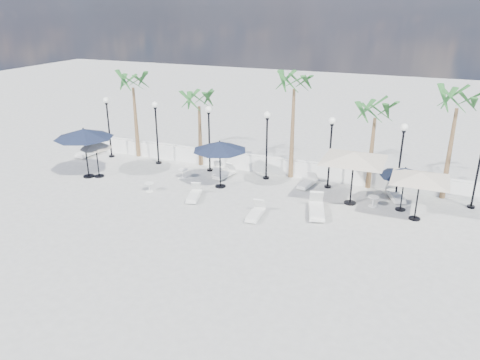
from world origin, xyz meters
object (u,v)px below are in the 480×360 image
at_px(lounger_3, 307,183).
at_px(parasol_navy_mid, 220,146).
at_px(lounger_7, 317,209).
at_px(lounger_0, 90,151).
at_px(lounger_4, 225,174).
at_px(lounger_2, 194,195).
at_px(lounger_6, 395,195).
at_px(parasol_cream_sq_a, 355,152).
at_px(parasol_cream_small, 96,145).
at_px(lounger_5, 256,213).
at_px(parasol_navy_left, 84,134).
at_px(parasol_cream_sq_b, 421,172).
at_px(parasol_navy_right, 405,172).
at_px(lounger_1, 217,170).

bearing_deg(lounger_3, parasol_navy_mid, -146.72).
xyz_separation_m(lounger_3, lounger_7, (1.30, -3.30, 0.06)).
relative_size(lounger_0, lounger_4, 1.26).
distance_m(lounger_2, lounger_6, 10.15).
relative_size(lounger_0, parasol_cream_sq_a, 0.37).
bearing_deg(lounger_4, parasol_cream_small, -147.04).
relative_size(lounger_5, parasol_navy_left, 0.52).
relative_size(parasol_cream_sq_b, parasol_cream_small, 2.25).
distance_m(parasol_navy_left, parasol_cream_sq_b, 17.52).
bearing_deg(parasol_navy_right, lounger_5, -150.95).
bearing_deg(lounger_5, parasol_navy_right, 25.14).
height_order(lounger_2, parasol_navy_mid, parasol_navy_mid).
height_order(lounger_2, lounger_7, lounger_7).
xyz_separation_m(lounger_3, parasol_navy_right, (4.91, -1.28, 1.70)).
bearing_deg(parasol_navy_mid, parasol_cream_small, -170.46).
bearing_deg(lounger_4, lounger_1, 161.56).
relative_size(parasol_cream_sq_a, parasol_cream_small, 2.65).
relative_size(lounger_3, lounger_7, 0.76).
bearing_deg(parasol_cream_sq_b, parasol_navy_left, -176.22).
distance_m(lounger_1, lounger_6, 9.88).
distance_m(lounger_3, lounger_7, 3.55).
bearing_deg(lounger_2, lounger_3, 21.88).
distance_m(parasol_navy_left, parasol_navy_right, 16.92).
xyz_separation_m(lounger_0, lounger_1, (9.11, -0.01, -0.07)).
height_order(parasol_navy_mid, parasol_cream_sq_a, parasol_cream_sq_a).
height_order(parasol_navy_left, parasol_cream_sq_a, parasol_navy_left).
bearing_deg(parasol_navy_left, parasol_navy_right, 6.71).
bearing_deg(parasol_cream_sq_a, parasol_navy_mid, -176.63).
xyz_separation_m(lounger_7, parasol_navy_left, (-13.20, 0.05, 2.26)).
distance_m(parasol_cream_sq_a, parasol_cream_small, 14.02).
bearing_deg(parasol_navy_left, parasol_cream_sq_b, 3.78).
distance_m(lounger_6, parasol_navy_left, 16.92).
bearing_deg(lounger_0, parasol_navy_right, -1.54).
relative_size(lounger_4, parasol_cream_small, 0.78).
xyz_separation_m(lounger_7, parasol_navy_mid, (-5.61, 1.48, 2.01)).
relative_size(lounger_1, lounger_2, 0.96).
bearing_deg(lounger_7, parasol_cream_sq_b, 0.26).
bearing_deg(lounger_3, lounger_6, 10.32).
xyz_separation_m(lounger_0, parasol_cream_sq_b, (20.04, -2.10, 2.02)).
distance_m(lounger_5, parasol_navy_mid, 4.69).
relative_size(lounger_7, parasol_navy_right, 0.93).
bearing_deg(lounger_1, parasol_cream_small, -172.86).
distance_m(parasol_navy_mid, parasol_cream_sq_b, 9.91).
bearing_deg(parasol_cream_sq_a, lounger_7, -123.32).
height_order(lounger_2, lounger_6, lounger_6).
height_order(lounger_3, parasol_navy_left, parasol_navy_left).
xyz_separation_m(lounger_3, lounger_6, (4.55, -0.00, 0.01)).
xyz_separation_m(lounger_4, lounger_5, (3.47, -4.32, 0.00)).
distance_m(lounger_4, lounger_6, 9.25).
xyz_separation_m(lounger_5, parasol_navy_right, (6.13, 3.40, 1.70)).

